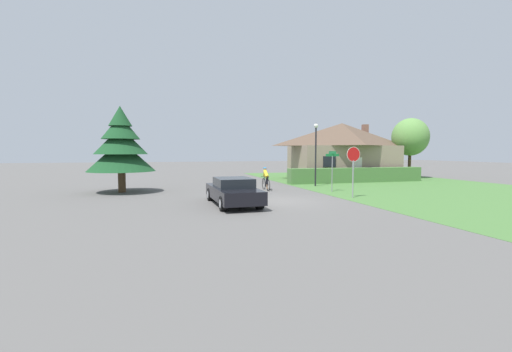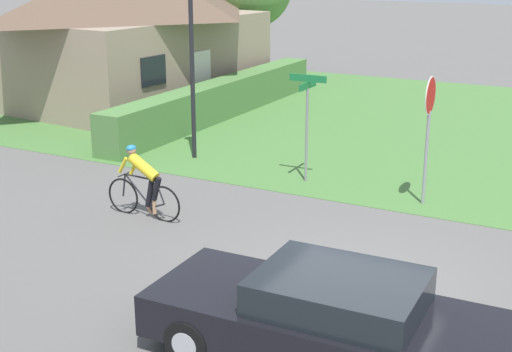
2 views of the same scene
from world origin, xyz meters
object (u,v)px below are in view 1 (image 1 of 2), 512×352
(cottage_house, at_px, (342,150))
(street_lamp, at_px, (316,145))
(sedan_left_lane, at_px, (233,191))
(stop_sign, at_px, (353,161))
(conifer_tall_near, at_px, (121,146))
(street_name_sign, at_px, (332,163))
(cyclist, at_px, (266,179))
(deciduous_tree_right, at_px, (410,137))

(cottage_house, height_order, street_lamp, cottage_house)
(sedan_left_lane, xyz_separation_m, stop_sign, (6.68, 0.59, 1.34))
(sedan_left_lane, xyz_separation_m, conifer_tall_near, (-5.54, 6.65, 2.18))
(conifer_tall_near, bearing_deg, street_lamp, 0.82)
(stop_sign, xyz_separation_m, street_name_sign, (0.29, 2.85, -0.22))
(cottage_house, distance_m, cyclist, 12.43)
(sedan_left_lane, relative_size, street_name_sign, 1.92)
(stop_sign, distance_m, deciduous_tree_right, 16.68)
(cyclist, bearing_deg, street_lamp, -69.22)
(sedan_left_lane, relative_size, street_lamp, 1.06)
(street_lamp, height_order, deciduous_tree_right, deciduous_tree_right)
(cottage_house, relative_size, deciduous_tree_right, 1.79)
(sedan_left_lane, relative_size, stop_sign, 1.76)
(sedan_left_lane, distance_m, cyclist, 6.30)
(cottage_house, bearing_deg, deciduous_tree_right, -8.07)
(cottage_house, xyz_separation_m, conifer_tall_near, (-18.53, -6.24, 0.16))
(street_name_sign, relative_size, deciduous_tree_right, 0.45)
(street_lamp, height_order, street_name_sign, street_lamp)
(cyclist, height_order, conifer_tall_near, conifer_tall_near)
(deciduous_tree_right, bearing_deg, cottage_house, 166.48)
(deciduous_tree_right, bearing_deg, sedan_left_lane, -149.40)
(street_name_sign, bearing_deg, sedan_left_lane, -153.71)
(cottage_house, xyz_separation_m, street_lamp, (-5.52, -6.06, 0.31))
(street_name_sign, xyz_separation_m, deciduous_tree_right, (12.29, 7.94, 2.09))
(cyclist, relative_size, conifer_tall_near, 0.34)
(deciduous_tree_right, bearing_deg, street_name_sign, -147.12)
(cottage_house, bearing_deg, stop_sign, -111.69)
(sedan_left_lane, bearing_deg, cottage_house, -46.50)
(street_lamp, xyz_separation_m, deciduous_tree_right, (11.79, 4.55, 0.88))
(cottage_house, height_order, conifer_tall_near, conifer_tall_near)
(cyclist, relative_size, stop_sign, 0.65)
(stop_sign, bearing_deg, street_name_sign, -96.55)
(cottage_house, bearing_deg, street_lamp, -126.91)
(sedan_left_lane, bearing_deg, conifer_tall_near, 38.48)
(street_name_sign, bearing_deg, conifer_tall_near, 165.61)
(stop_sign, height_order, street_name_sign, stop_sign)
(sedan_left_lane, relative_size, conifer_tall_near, 0.92)
(cottage_house, xyz_separation_m, deciduous_tree_right, (6.27, -1.51, 1.19))
(street_name_sign, relative_size, conifer_tall_near, 0.48)
(street_name_sign, bearing_deg, cyclist, 152.33)
(sedan_left_lane, bearing_deg, cyclist, -32.76)
(cottage_house, xyz_separation_m, stop_sign, (-6.31, -12.31, -0.68))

